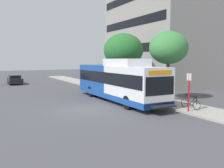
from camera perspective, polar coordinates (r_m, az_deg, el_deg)
The scene contains 9 objects.
ground_plane at distance 24.76m, azimuth -13.58°, elevation -2.62°, with size 120.00×120.00×0.00m, color #4C4C51.
sidewalk_curb at distance 25.59m, azimuth 2.95°, elevation -2.04°, with size 3.00×56.00×0.14m, color #A8A399.
transit_bus at distance 20.69m, azimuth 1.32°, elevation 0.65°, with size 2.58×12.25×3.65m.
bus_stop_sign_pole at distance 16.56m, azimuth 17.88°, elevation -1.12°, with size 0.10×0.36×2.60m.
bicycle_parked at distance 17.68m, azimuth 18.23°, elevation -4.27°, with size 0.52×1.76×1.02m.
street_tree_near_stop at distance 21.34m, azimuth 13.32°, elevation 8.37°, with size 3.32×3.32×5.87m.
street_tree_mid_block at distance 27.16m, azimuth 2.74°, elevation 8.04°, with size 4.44×4.44×6.37m.
parked_car_far_lane at distance 37.78m, azimuth -22.18°, elevation 0.99°, with size 1.80×4.50×1.33m.
lattice_comm_tower at distance 50.03m, azimuth 4.04°, elevation 12.91°, with size 1.10×1.10×29.27m.
Camera 1 is at (-6.01, -15.75, 3.57)m, focal length 38.33 mm.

